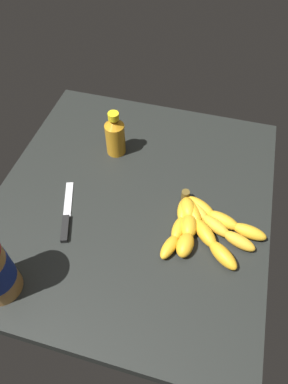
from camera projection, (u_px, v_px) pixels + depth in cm
name	position (u px, v px, depth cm)	size (l,w,h in cm)	color
ground_plane	(132.00, 204.00, 87.87)	(74.97, 68.24, 4.29)	black
banana_bunch	(203.00, 226.00, 79.33)	(19.45, 23.31, 3.76)	gold
honey_bottle	(115.00, 135.00, 91.57)	(5.28, 5.28, 13.41)	orange
butter_knife	(67.00, 216.00, 82.44)	(17.40, 7.31, 1.20)	silver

